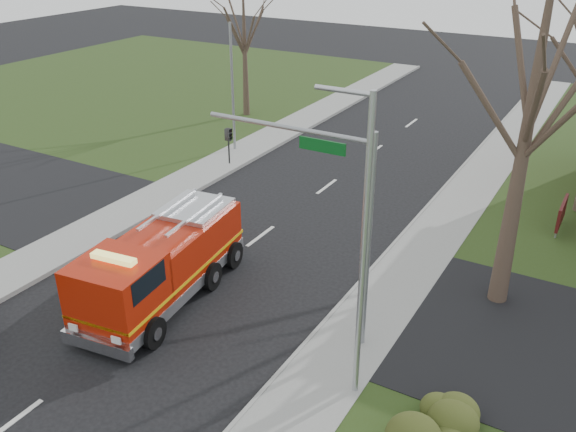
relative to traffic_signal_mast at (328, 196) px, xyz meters
The scene contains 11 objects.
ground 7.18m from the traffic_signal_mast, 163.94° to the right, with size 120.00×120.00×0.00m, color black.
sidewalk_right 4.97m from the traffic_signal_mast, 56.58° to the right, with size 2.40×80.00×0.15m, color gray.
sidewalk_left 12.41m from the traffic_signal_mast, behind, with size 2.40×80.00×0.15m, color gray.
health_center_sign 12.79m from the traffic_signal_mast, 64.32° to the left, with size 0.12×2.00×1.40m.
hedge_corner 6.14m from the traffic_signal_mast, 33.41° to the right, with size 2.80×2.00×0.90m, color #383F16.
bare_tree_near 6.78m from the traffic_signal_mast, 46.37° to the left, with size 6.00×6.00×12.00m.
bare_tree_left 23.97m from the traffic_signal_mast, 129.43° to the left, with size 4.50×4.50×9.00m.
traffic_signal_mast is the anchor object (origin of this frame).
streetlight_pole 2.78m from the traffic_signal_mast, 46.02° to the right, with size 1.48×0.16×8.40m.
utility_pole_far 17.38m from the traffic_signal_mast, 133.85° to the left, with size 0.14×0.14×7.00m, color gray.
fire_engine 6.64m from the traffic_signal_mast, 169.62° to the right, with size 3.40×7.31×2.85m.
Camera 1 is at (12.09, -12.56, 11.65)m, focal length 38.00 mm.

